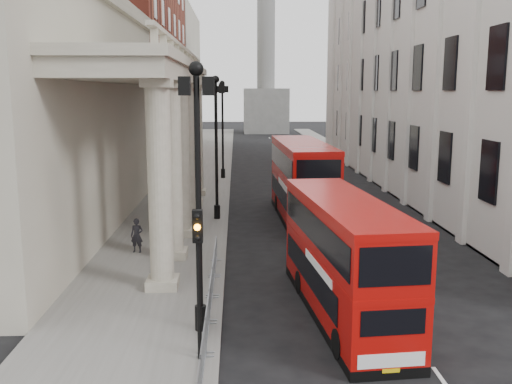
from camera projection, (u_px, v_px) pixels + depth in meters
name	position (u px, v px, depth m)	size (l,w,h in m)	color
sidewalk_west	(190.00, 191.00, 43.56)	(6.00, 140.00, 0.12)	slate
sidewalk_east	(403.00, 189.00, 44.13)	(3.00, 140.00, 0.12)	slate
kerb	(229.00, 190.00, 43.66)	(0.20, 140.00, 0.14)	slate
portico_building	(29.00, 121.00, 30.46)	(9.00, 28.00, 12.00)	gray
brick_building	(129.00, 57.00, 59.10)	(9.00, 32.00, 22.00)	maroon
west_building_far	(166.00, 75.00, 90.77)	(9.00, 30.00, 20.00)	gray
east_building	(435.00, 26.00, 44.00)	(8.00, 55.00, 25.00)	beige
monument_column	(266.00, 43.00, 102.09)	(8.00, 8.00, 54.20)	#60605E
lamp_post_south	(198.00, 180.00, 17.21)	(1.05, 0.44, 8.32)	black
lamp_post_mid	(216.00, 138.00, 32.96)	(1.05, 0.44, 8.32)	black
lamp_post_north	(223.00, 122.00, 48.70)	(1.05, 0.44, 8.32)	black
traffic_light	(198.00, 257.00, 15.55)	(0.28, 0.33, 4.30)	black
crowd_barriers	(205.00, 337.00, 16.22)	(0.50, 18.75, 1.10)	gray
bus_near	(344.00, 255.00, 19.27)	(3.12, 9.48, 4.02)	#AA0A07
bus_far	(302.00, 180.00, 33.64)	(2.98, 10.78, 4.61)	#AC0B07
pedestrian_a	(137.00, 236.00, 26.60)	(0.58, 0.38, 1.60)	#232227
pedestrian_b	(168.00, 203.00, 33.93)	(0.86, 0.67, 1.77)	#292420
pedestrian_c	(164.00, 201.00, 34.96)	(0.75, 0.49, 1.53)	black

